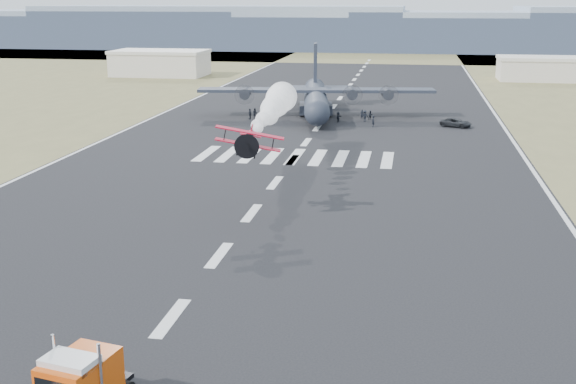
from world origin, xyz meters
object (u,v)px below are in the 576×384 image
(hangar_left, at_px, (160,63))
(crew_f, at_px, (338,117))
(crew_a, at_px, (373,121))
(hangar_right, at_px, (540,68))
(aerobatic_biplane, at_px, (248,140))
(crew_h, at_px, (371,115))
(support_vehicle, at_px, (456,123))
(transport_aircraft, at_px, (316,98))
(crew_d, at_px, (250,114))
(crew_e, at_px, (266,114))
(crew_c, at_px, (365,116))
(crew_g, at_px, (362,114))
(crew_b, at_px, (255,113))

(hangar_left, bearing_deg, crew_f, -50.74)
(crew_a, bearing_deg, hangar_right, 140.63)
(aerobatic_biplane, bearing_deg, hangar_left, 108.81)
(crew_h, bearing_deg, aerobatic_biplane, -139.00)
(support_vehicle, distance_m, crew_a, 13.30)
(aerobatic_biplane, bearing_deg, transport_aircraft, 87.40)
(hangar_right, xyz_separation_m, support_vehicle, (-24.14, -73.32, -2.32))
(transport_aircraft, distance_m, crew_f, 9.02)
(hangar_right, bearing_deg, hangar_left, -177.08)
(crew_a, bearing_deg, crew_d, -113.70)
(crew_e, bearing_deg, crew_a, 165.60)
(crew_c, distance_m, crew_g, 3.04)
(hangar_left, xyz_separation_m, transport_aircraft, (49.96, -59.66, -0.35))
(aerobatic_biplane, bearing_deg, crew_g, 79.28)
(hangar_left, xyz_separation_m, crew_h, (59.90, -63.38, -2.63))
(transport_aircraft, relative_size, crew_f, 23.84)
(support_vehicle, bearing_deg, crew_e, 107.22)
(aerobatic_biplane, bearing_deg, crew_h, 77.72)
(transport_aircraft, xyz_separation_m, crew_b, (-9.96, -5.03, -2.25))
(crew_b, distance_m, crew_h, 19.94)
(transport_aircraft, height_order, crew_d, transport_aircraft)
(crew_a, bearing_deg, crew_b, -118.46)
(transport_aircraft, height_order, crew_a, transport_aircraft)
(support_vehicle, height_order, crew_h, crew_h)
(crew_d, bearing_deg, support_vehicle, 50.72)
(support_vehicle, distance_m, crew_d, 34.42)
(aerobatic_biplane, xyz_separation_m, crew_g, (6.55, 58.59, -6.40))
(support_vehicle, height_order, crew_d, crew_d)
(hangar_right, xyz_separation_m, crew_f, (-43.26, -71.98, -2.15))
(transport_aircraft, bearing_deg, crew_c, -41.53)
(aerobatic_biplane, distance_m, crew_h, 58.75)
(crew_h, bearing_deg, hangar_left, 92.32)
(crew_e, bearing_deg, crew_b, -32.73)
(crew_d, relative_size, crew_h, 1.15)
(hangar_right, distance_m, crew_f, 84.01)
(hangar_left, bearing_deg, support_vehicle, -42.77)
(support_vehicle, relative_size, crew_h, 3.19)
(crew_h, bearing_deg, crew_c, -151.79)
(crew_b, xyz_separation_m, crew_c, (19.06, -0.89, 0.13))
(crew_c, relative_size, crew_g, 1.18)
(crew_g, bearing_deg, crew_a, 94.82)
(crew_a, height_order, crew_b, crew_a)
(hangar_left, relative_size, crew_a, 13.57)
(aerobatic_biplane, height_order, crew_h, aerobatic_biplane)
(crew_d, distance_m, crew_h, 20.62)
(crew_b, distance_m, crew_f, 14.92)
(crew_a, relative_size, crew_h, 1.16)
(crew_e, bearing_deg, crew_d, 7.00)
(crew_c, xyz_separation_m, crew_f, (-4.32, -1.40, -0.08))
(support_vehicle, relative_size, crew_f, 2.88)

